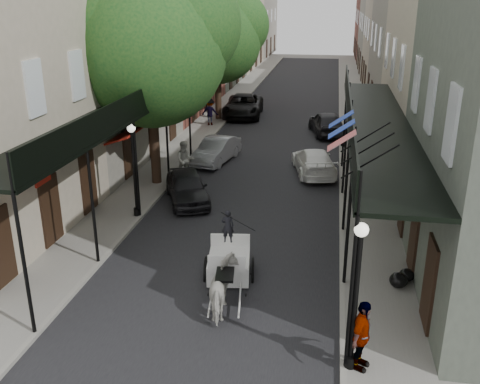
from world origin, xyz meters
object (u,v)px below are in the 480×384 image
at_px(lamppost_right_near, 356,296).
at_px(car_right_far, 327,123).
at_px(horse, 225,289).
at_px(car_left_near, 187,187).
at_px(tree_far, 223,35).
at_px(car_left_mid, 216,150).
at_px(car_left_far, 243,106).
at_px(car_right_near, 314,161).
at_px(pedestrian_sidewalk_right, 362,336).
at_px(tree_near, 159,42).
at_px(carriage, 230,244).
at_px(lamppost_left, 134,169).
at_px(lamppost_right_far, 345,113).
at_px(pedestrian_sidewalk_left, 210,112).
at_px(pedestrian_walking, 185,160).

bearing_deg(lamppost_right_near, car_right_far, 92.59).
distance_m(horse, car_left_near, 8.79).
bearing_deg(car_right_far, car_left_near, 54.25).
relative_size(tree_far, car_left_mid, 2.18).
height_order(car_left_far, car_right_near, car_left_far).
bearing_deg(pedestrian_sidewalk_right, tree_near, 55.69).
bearing_deg(carriage, lamppost_left, 132.57).
bearing_deg(car_left_far, car_right_near, -69.37).
distance_m(lamppost_left, lamppost_right_far, 14.53).
xyz_separation_m(lamppost_right_near, car_left_far, (-7.17, 27.54, -1.27)).
bearing_deg(lamppost_right_far, lamppost_right_near, -90.00).
bearing_deg(lamppost_right_far, pedestrian_sidewalk_left, 155.92).
xyz_separation_m(pedestrian_walking, car_left_far, (0.43, 14.47, -0.14)).
bearing_deg(car_left_mid, lamppost_right_far, 41.59).
distance_m(pedestrian_walking, car_right_far, 11.94).
bearing_deg(car_right_near, pedestrian_sidewalk_left, -62.84).
xyz_separation_m(tree_far, lamppost_left, (0.15, -18.18, -3.79)).
distance_m(carriage, car_left_mid, 12.10).
bearing_deg(tree_near, car_left_far, 85.80).
distance_m(tree_far, car_right_far, 9.43).
height_order(lamppost_right_far, pedestrian_sidewalk_left, lamppost_right_far).
bearing_deg(pedestrian_walking, car_left_near, -96.93).
xyz_separation_m(carriage, car_left_mid, (-2.98, 11.73, -0.33)).
xyz_separation_m(pedestrian_sidewalk_right, car_left_far, (-7.38, 27.54, -0.22)).
xyz_separation_m(tree_near, lamppost_right_far, (8.30, 7.82, -4.44)).
distance_m(pedestrian_sidewalk_left, car_left_near, 14.02).
relative_size(tree_far, car_right_far, 1.94).
bearing_deg(tree_near, carriage, -59.94).
height_order(carriage, car_left_far, carriage).
bearing_deg(car_right_near, lamppost_right_near, 83.90).
bearing_deg(car_left_far, lamppost_left, -96.53).
bearing_deg(car_right_far, pedestrian_sidewalk_right, 80.98).
relative_size(lamppost_right_near, horse, 2.09).
distance_m(lamppost_right_near, car_left_mid, 17.40).
bearing_deg(lamppost_right_far, horse, -100.70).
relative_size(lamppost_left, car_left_far, 0.66).
distance_m(tree_near, car_right_near, 9.37).
relative_size(tree_far, pedestrian_walking, 4.65).
distance_m(lamppost_right_near, car_left_near, 12.20).
height_order(tree_far, lamppost_left, tree_far).
height_order(lamppost_left, car_left_near, lamppost_left).
xyz_separation_m(lamppost_right_near, lamppost_right_far, (0.00, 20.00, 0.00)).
bearing_deg(car_left_far, tree_far, -134.38).
height_order(lamppost_left, carriage, lamppost_left).
relative_size(lamppost_right_far, car_right_near, 0.85).
xyz_separation_m(car_left_far, car_right_near, (5.67, -12.65, -0.15)).
xyz_separation_m(lamppost_right_near, lamppost_left, (-8.20, 8.00, 0.00)).
xyz_separation_m(tree_near, car_right_far, (7.26, 10.87, -5.73)).
height_order(car_left_near, car_right_far, car_right_far).
relative_size(lamppost_right_near, car_left_far, 0.66).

